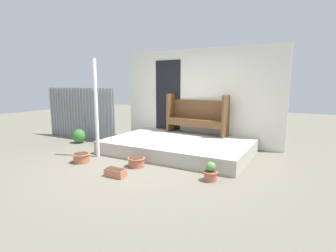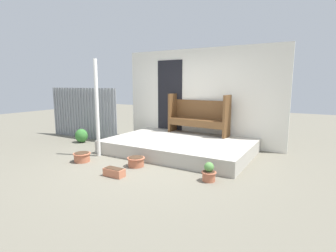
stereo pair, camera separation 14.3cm
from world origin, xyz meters
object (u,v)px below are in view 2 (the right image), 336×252
Objects in this scene: flower_pot_middle at (136,161)px; planter_box_rect at (114,172)px; bench at (199,115)px; flower_pot_left at (82,157)px; flower_pot_right at (209,173)px; support_post at (97,109)px; shrub_by_fence at (81,136)px.

flower_pot_middle is 0.93× the size of planter_box_rect.
bench is at bearing 83.87° from planter_box_rect.
flower_pot_right is (2.78, 0.30, 0.04)m from flower_pot_left.
flower_pot_left is at bearing 164.45° from planter_box_rect.
support_post reaches higher than bench.
flower_pot_left is at bearing -88.89° from support_post.
bench is at bearing 117.60° from flower_pot_right.
flower_pot_left is 1.02× the size of flower_pot_middle.
flower_pot_right is (1.58, -0.02, 0.04)m from flower_pot_middle.
support_post reaches higher than flower_pot_right.
flower_pot_right is at bearing -4.29° from support_post.
support_post is at bearing 175.71° from flower_pot_right.
support_post is 1.28× the size of bench.
bench reaches higher than flower_pot_right.
bench is 3.13m from planter_box_rect.
flower_pot_right is at bearing 22.14° from planter_box_rect.
flower_pot_middle is at bearing 179.19° from flower_pot_right.
flower_pot_middle is (-0.33, -2.36, -0.72)m from bench.
support_post is 2.96m from flower_pot_right.
flower_pot_middle is at bearing 90.60° from planter_box_rect.
shrub_by_fence reaches higher than flower_pot_middle.
flower_pot_right is 0.86× the size of shrub_by_fence.
flower_pot_left is 1.11× the size of flower_pot_right.
flower_pot_right reaches higher than flower_pot_left.
support_post is 1.58m from flower_pot_middle.
bench is 3.37m from shrub_by_fence.
bench is at bearing 60.30° from flower_pot_left.
planter_box_rect is at bearing -31.46° from shrub_by_fence.
planter_box_rect is 3.14m from shrub_by_fence.
support_post is at bearing 171.23° from flower_pot_middle.
flower_pot_left is 2.80m from flower_pot_right.
bench is 2.49m from flower_pot_middle.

